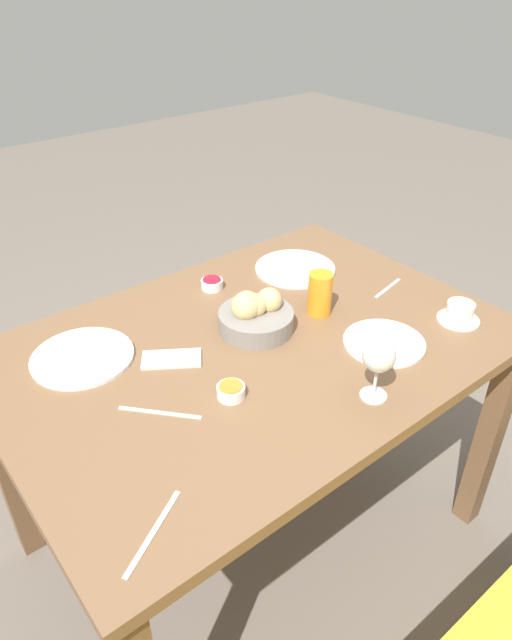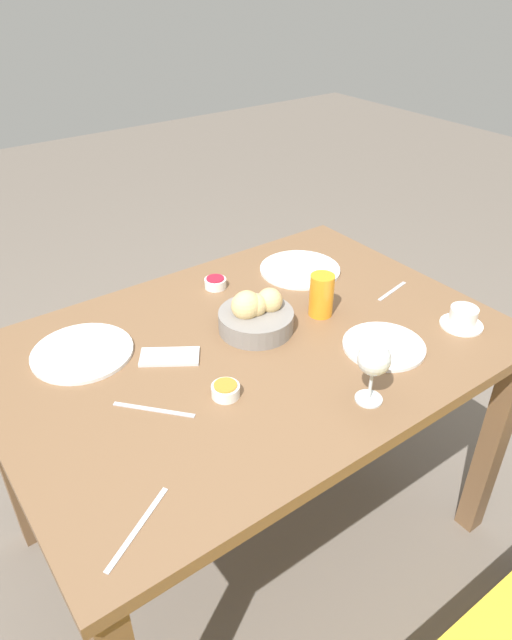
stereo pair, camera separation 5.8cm
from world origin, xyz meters
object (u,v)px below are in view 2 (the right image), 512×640
(knife_silver, at_px, (154,410))
(juice_glass, at_px, (322,295))
(cell_phone, at_px, (170,357))
(plate_near_left, at_px, (300,269))
(jam_bowl_berry, at_px, (215,283))
(spoon_coffee, at_px, (392,291))
(plate_near_right, at_px, (82,352))
(plate_far_center, at_px, (384,346))
(jam_bowl_honey, at_px, (226,390))
(bread_basket, at_px, (255,314))
(coffee_cup, at_px, (463,318))
(fork_silver, at_px, (138,528))
(wine_glass, at_px, (374,361))

(knife_silver, bearing_deg, juice_glass, -171.78)
(cell_phone, bearing_deg, plate_near_left, -163.82)
(jam_bowl_berry, distance_m, spoon_coffee, 0.54)
(plate_near_right, xyz_separation_m, jam_bowl_berry, (-0.46, -0.09, 0.01))
(plate_far_center, distance_m, jam_bowl_honey, 0.45)
(bread_basket, relative_size, spoon_coffee, 1.41)
(coffee_cup, height_order, fork_silver, coffee_cup)
(juice_glass, relative_size, coffee_cup, 1.06)
(coffee_cup, bearing_deg, plate_near_right, -28.73)
(juice_glass, bearing_deg, plate_near_left, -117.09)
(jam_bowl_berry, height_order, jam_bowl_honey, same)
(coffee_cup, relative_size, fork_silver, 0.68)
(spoon_coffee, bearing_deg, wine_glass, 36.61)
(jam_bowl_berry, bearing_deg, fork_silver, 48.11)
(fork_silver, relative_size, knife_silver, 1.13)
(plate_near_right, bearing_deg, plate_far_center, 145.97)
(plate_near_left, relative_size, spoon_coffee, 1.78)
(juice_glass, height_order, jam_bowl_berry, juice_glass)
(juice_glass, height_order, jam_bowl_honey, juice_glass)
(fork_silver, bearing_deg, wine_glass, -179.68)
(juice_glass, bearing_deg, jam_bowl_honey, 18.26)
(jam_bowl_berry, xyz_separation_m, fork_silver, (0.59, 0.65, -0.01))
(plate_far_center, relative_size, fork_silver, 1.25)
(plate_far_center, bearing_deg, plate_near_left, -101.72)
(bread_basket, relative_size, wine_glass, 1.31)
(jam_bowl_berry, distance_m, cell_phone, 0.37)
(bread_basket, relative_size, knife_silver, 1.34)
(juice_glass, distance_m, wine_glass, 0.38)
(juice_glass, bearing_deg, knife_silver, 8.22)
(plate_near_left, distance_m, spoon_coffee, 0.30)
(wine_glass, xyz_separation_m, coffee_cup, (-0.43, -0.07, -0.09))
(wine_glass, height_order, coffee_cup, wine_glass)
(wine_glass, bearing_deg, coffee_cup, -170.97)
(fork_silver, bearing_deg, jam_bowl_berry, -131.89)
(plate_far_center, height_order, jam_bowl_berry, jam_bowl_berry)
(juice_glass, relative_size, jam_bowl_berry, 1.85)
(bread_basket, bearing_deg, plate_near_left, -149.56)
(jam_bowl_honey, relative_size, fork_silver, 0.39)
(juice_glass, height_order, spoon_coffee, juice_glass)
(plate_near_left, xyz_separation_m, fork_silver, (0.86, 0.58, -0.00))
(plate_near_right, relative_size, wine_glass, 1.67)
(knife_silver, bearing_deg, coffee_cup, 167.21)
(jam_bowl_berry, bearing_deg, spoon_coffee, 141.18)
(plate_near_left, distance_m, jam_bowl_berry, 0.29)
(bread_basket, bearing_deg, wine_glass, 95.88)
(plate_near_left, distance_m, fork_silver, 1.04)
(plate_near_right, height_order, juice_glass, juice_glass)
(plate_near_left, xyz_separation_m, coffee_cup, (-0.16, 0.51, 0.02))
(plate_near_right, xyz_separation_m, fork_silver, (0.12, 0.56, -0.00))
(bread_basket, xyz_separation_m, jam_bowl_honey, (0.22, 0.19, -0.03))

